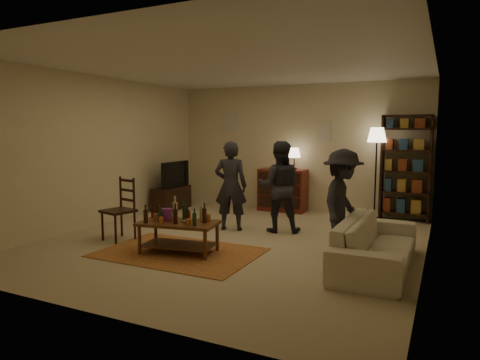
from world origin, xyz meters
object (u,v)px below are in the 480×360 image
Objects in this scene: dresser at (283,189)px; tv_stand at (171,192)px; coffee_table at (178,225)px; sofa at (376,244)px; person_left at (231,186)px; dining_chair at (121,206)px; person_right at (279,187)px; person_by_sofa at (342,203)px; bookshelf at (405,167)px; floor_lamp at (377,141)px.

tv_stand is at bearing -157.93° from dresser.
tv_stand is (-2.04, 2.75, -0.02)m from coffee_table.
dresser reaches higher than tv_stand.
sofa is at bearing -25.34° from tv_stand.
dresser is at bearing -113.03° from person_left.
person_left is (2.06, -1.16, 0.39)m from tv_stand.
dining_chair is 2.61m from person_right.
coffee_table is 0.57× the size of sofa.
tv_stand reaches higher than dining_chair.
person_right is at bearing 54.65° from person_by_sofa.
person_right is at bearing -134.08° from bookshelf.
sofa is (2.61, 0.55, -0.10)m from coffee_table.
floor_lamp is 2.32m from person_right.
person_right reaches higher than dining_chair.
dining_chair is 2.64m from tv_stand.
sofa is at bearing 140.58° from person_left.
person_right reaches higher than coffee_table.
sofa is at bearing -90.82° from bookshelf.
floor_lamp reaches higher than dresser.
coffee_table is 4.62m from bookshelf.
dining_chair is 0.56× the size of floor_lamp.
person_right is at bearing 51.76° from dining_chair.
bookshelf reaches higher than floor_lamp.
floor_lamp reaches higher than dining_chair.
dresser is at bearing 86.62° from coffee_table.
person_left is (-2.11, -2.01, -0.74)m from floor_lamp.
dining_chair is at bearing -135.07° from floor_lamp.
tv_stand is 3.02m from person_right.
coffee_table is 1.17× the size of dining_chair.
dresser is (2.25, 0.91, 0.09)m from tv_stand.
person_by_sofa is (-0.02, -2.78, -0.78)m from floor_lamp.
dining_chair is at bearing 29.44° from person_left.
tv_stand is 4.40m from floor_lamp.
sofa is (4.64, -2.20, -0.08)m from tv_stand.
floor_lamp is (2.13, 3.60, 1.11)m from coffee_table.
dining_chair is 3.86m from sofa.
person_by_sofa is at bearing 142.37° from person_left.
bookshelf is 0.97× the size of sofa.
person_left is (0.02, 1.59, 0.37)m from coffee_table.
person_by_sofa is (-0.50, 0.27, 0.43)m from sofa.
person_right is at bearing 65.96° from coffee_table.
tv_stand is at bearing 67.74° from person_by_sofa.
person_left is at bearing -29.51° from tv_stand.
dining_chair reaches higher than coffee_table.
dining_chair is 3.72m from dresser.
sofa is (3.84, 0.31, -0.23)m from dining_chair.
coffee_table is 2.67m from sofa.
person_left is at bearing 72.62° from person_by_sofa.
bookshelf is 3.41m from person_left.
tv_stand is 0.52× the size of bookshelf.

